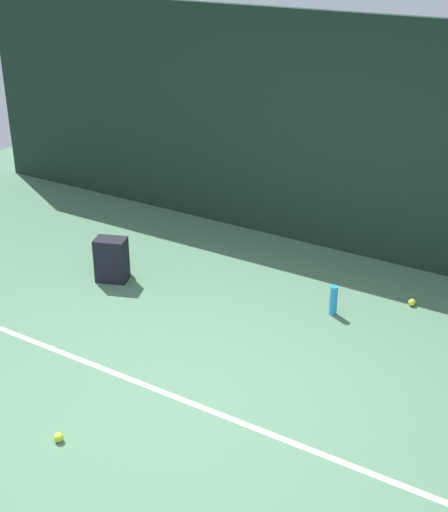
{
  "coord_description": "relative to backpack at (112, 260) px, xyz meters",
  "views": [
    {
      "loc": [
        2.46,
        -3.58,
        3.24
      ],
      "look_at": [
        0.0,
        0.4,
        1.0
      ],
      "focal_mm": 49.99,
      "sensor_mm": 36.0,
      "label": 1
    }
  ],
  "objects": [
    {
      "name": "court_line",
      "position": [
        1.75,
        -1.25,
        -0.21
      ],
      "size": [
        9.0,
        0.05,
        0.0
      ],
      "primitive_type": "cube",
      "color": "white",
      "rests_on": "ground"
    },
    {
      "name": "water_bottle",
      "position": [
        2.12,
        0.51,
        -0.07
      ],
      "size": [
        0.07,
        0.07,
        0.28
      ],
      "primitive_type": "cylinder",
      "color": "#268CD8",
      "rests_on": "ground"
    },
    {
      "name": "tennis_ball_near_player",
      "position": [
        2.68,
        1.03,
        -0.18
      ],
      "size": [
        0.07,
        0.07,
        0.07
      ],
      "primitive_type": "sphere",
      "color": "#CCE033",
      "rests_on": "ground"
    },
    {
      "name": "tennis_ball_by_fence",
      "position": [
        1.24,
        -2.07,
        -0.18
      ],
      "size": [
        0.07,
        0.07,
        0.07
      ],
      "primitive_type": "sphere",
      "color": "#CCE033",
      "rests_on": "ground"
    },
    {
      "name": "ground_plane",
      "position": [
        1.75,
        -1.16,
        -0.21
      ],
      "size": [
        12.0,
        12.0,
        0.0
      ],
      "primitive_type": "plane",
      "color": "#4C7556"
    },
    {
      "name": "backpack",
      "position": [
        0.0,
        0.0,
        0.0
      ],
      "size": [
        0.35,
        0.35,
        0.44
      ],
      "rotation": [
        0.0,
        0.0,
        3.5
      ],
      "color": "black",
      "rests_on": "ground"
    },
    {
      "name": "back_fence",
      "position": [
        1.75,
        1.84,
        1.0
      ],
      "size": [
        10.0,
        0.1,
        2.43
      ],
      "primitive_type": "cube",
      "color": "#192D23",
      "rests_on": "ground"
    }
  ]
}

